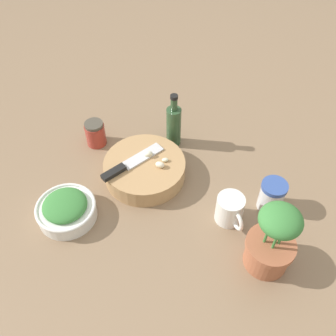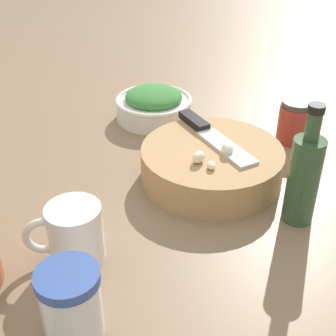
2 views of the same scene
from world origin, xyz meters
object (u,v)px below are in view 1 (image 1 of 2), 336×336
object	(u,v)px
chef_knife	(129,164)
potted_herb	(272,243)
herb_bowl	(66,209)
honey_jar	(95,133)
garlic_cloves	(155,159)
coffee_mug	(230,210)
oil_bottle	(174,125)
cutting_board	(145,169)
spice_jar	(272,196)

from	to	relation	value
chef_knife	potted_herb	size ratio (longest dim) A/B	0.85
herb_bowl	honey_jar	world-z (taller)	honey_jar
honey_jar	garlic_cloves	bearing A→B (deg)	143.48
coffee_mug	oil_bottle	xyz separation A→B (m)	(0.13, -0.29, 0.03)
cutting_board	honey_jar	bearing A→B (deg)	-42.52
garlic_cloves	spice_jar	size ratio (longest dim) A/B	0.79
garlic_cloves	herb_bowl	bearing A→B (deg)	30.95
herb_bowl	chef_knife	bearing A→B (deg)	-141.32
spice_jar	oil_bottle	size ratio (longest dim) A/B	0.49
spice_jar	coffee_mug	size ratio (longest dim) A/B	0.90
chef_knife	oil_bottle	distance (m)	0.19
spice_jar	oil_bottle	xyz separation A→B (m)	(0.24, -0.25, 0.03)
chef_knife	herb_bowl	world-z (taller)	chef_knife
herb_bowl	oil_bottle	distance (m)	0.39
garlic_cloves	chef_knife	bearing A→B (deg)	9.27
chef_knife	oil_bottle	bearing A→B (deg)	99.29
herb_bowl	spice_jar	world-z (taller)	spice_jar
cutting_board	oil_bottle	distance (m)	0.16
garlic_cloves	potted_herb	world-z (taller)	potted_herb
garlic_cloves	honey_jar	bearing A→B (deg)	-36.52
cutting_board	spice_jar	xyz separation A→B (m)	(-0.33, 0.12, 0.02)
garlic_cloves	coffee_mug	world-z (taller)	coffee_mug
chef_knife	spice_jar	xyz separation A→B (m)	(-0.37, 0.11, -0.01)
coffee_mug	spice_jar	bearing A→B (deg)	-161.58
herb_bowl	coffee_mug	world-z (taller)	coffee_mug
oil_bottle	potted_herb	distance (m)	0.46
oil_bottle	cutting_board	bearing A→B (deg)	56.84
spice_jar	honey_jar	bearing A→B (deg)	-27.97
herb_bowl	garlic_cloves	bearing A→B (deg)	-149.05
chef_knife	potted_herb	distance (m)	0.43
coffee_mug	potted_herb	xyz separation A→B (m)	(-0.07, 0.12, 0.04)
potted_herb	coffee_mug	bearing A→B (deg)	-60.56
herb_bowl	spice_jar	xyz separation A→B (m)	(-0.53, -0.02, 0.01)
cutting_board	chef_knife	size ratio (longest dim) A/B	1.34
cutting_board	potted_herb	world-z (taller)	potted_herb
herb_bowl	honey_jar	bearing A→B (deg)	-100.15
coffee_mug	potted_herb	world-z (taller)	potted_herb
oil_bottle	herb_bowl	bearing A→B (deg)	43.03
honey_jar	herb_bowl	bearing A→B (deg)	79.85
cutting_board	garlic_cloves	xyz separation A→B (m)	(-0.03, -0.00, 0.04)
chef_knife	garlic_cloves	xyz separation A→B (m)	(-0.07, -0.01, 0.00)
potted_herb	cutting_board	bearing A→B (deg)	-44.15
spice_jar	coffee_mug	xyz separation A→B (m)	(0.11, 0.04, -0.00)
coffee_mug	chef_knife	bearing A→B (deg)	-29.56
honey_jar	potted_herb	world-z (taller)	potted_herb
cutting_board	coffee_mug	bearing A→B (deg)	144.49
spice_jar	cutting_board	bearing A→B (deg)	-19.56
coffee_mug	oil_bottle	distance (m)	0.32
cutting_board	chef_knife	xyz separation A→B (m)	(0.04, 0.01, 0.03)
oil_bottle	potted_herb	world-z (taller)	potted_herb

